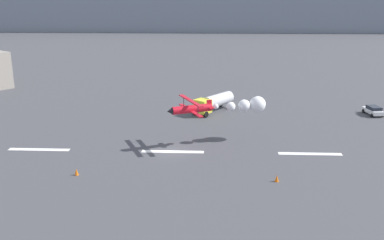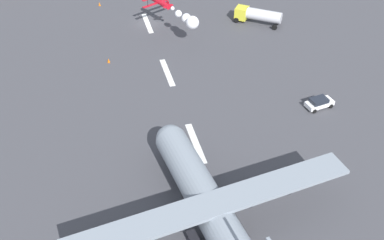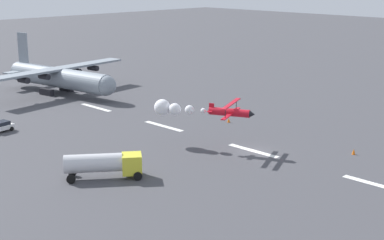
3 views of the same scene
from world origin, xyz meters
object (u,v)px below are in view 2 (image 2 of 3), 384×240
at_px(stunt_biplane_red, 180,14).
at_px(traffic_cone_near, 100,4).
at_px(cargo_transport_plane, 210,207).
at_px(traffic_cone_far, 109,60).
at_px(fuel_tanker_truck, 257,15).
at_px(airport_staff_sedan, 319,103).

distance_m(stunt_biplane_red, traffic_cone_near, 22.28).
height_order(cargo_transport_plane, traffic_cone_far, cargo_transport_plane).
bearing_deg(fuel_tanker_truck, cargo_transport_plane, -27.21).
bearing_deg(fuel_tanker_truck, airport_staff_sedan, -1.71).
distance_m(stunt_biplane_red, traffic_cone_far, 14.56).
height_order(fuel_tanker_truck, airport_staff_sedan, fuel_tanker_truck).
bearing_deg(airport_staff_sedan, fuel_tanker_truck, 178.29).
bearing_deg(traffic_cone_far, traffic_cone_near, 178.05).
distance_m(stunt_biplane_red, airport_staff_sedan, 28.52).
distance_m(traffic_cone_near, traffic_cone_far, 22.09).
distance_m(cargo_transport_plane, stunt_biplane_red, 40.98).
relative_size(stunt_biplane_red, fuel_tanker_truck, 1.58).
relative_size(cargo_transport_plane, stunt_biplane_red, 2.32).
height_order(stunt_biplane_red, traffic_cone_near, stunt_biplane_red).
distance_m(stunt_biplane_red, fuel_tanker_truck, 16.05).
distance_m(cargo_transport_plane, fuel_tanker_truck, 48.34).
height_order(stunt_biplane_red, airport_staff_sedan, stunt_biplane_red).
xyz_separation_m(traffic_cone_near, traffic_cone_far, (22.08, -0.75, 0.00)).
distance_m(airport_staff_sedan, traffic_cone_far, 34.25).
relative_size(cargo_transport_plane, fuel_tanker_truck, 3.66).
relative_size(airport_staff_sedan, traffic_cone_far, 5.77).
bearing_deg(traffic_cone_near, traffic_cone_far, -1.95).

